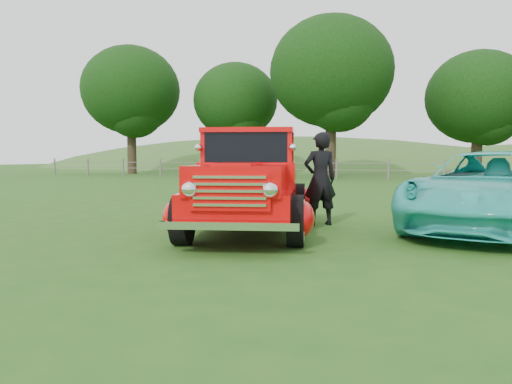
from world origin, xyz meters
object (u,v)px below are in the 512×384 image
(tree_near_east, at_px, (478,97))
(man, at_px, (320,179))
(tree_mid_west, at_px, (236,101))
(tree_near_west, at_px, (331,72))
(red_pickup, at_px, (250,186))
(teal_sedan, at_px, (493,191))
(tree_far_west, at_px, (131,90))

(tree_near_east, bearing_deg, man, -99.02)
(tree_mid_west, height_order, tree_near_east, tree_mid_west)
(tree_near_west, height_order, tree_near_east, tree_near_west)
(man, bearing_deg, red_pickup, 15.71)
(tree_near_west, relative_size, red_pickup, 1.98)
(teal_sedan, bearing_deg, tree_near_west, 122.81)
(tree_near_west, bearing_deg, man, -78.47)
(tree_far_west, bearing_deg, red_pickup, -51.97)
(tree_near_west, bearing_deg, tree_far_west, 176.42)
(red_pickup, xyz_separation_m, man, (0.98, 1.16, 0.09))
(tree_near_west, distance_m, red_pickup, 25.23)
(red_pickup, height_order, teal_sedan, red_pickup)
(tree_far_west, relative_size, man, 5.61)
(tree_mid_west, xyz_separation_m, red_pickup, (11.72, -27.22, -4.75))
(tree_far_west, xyz_separation_m, teal_sedan, (23.71, -23.78, -5.78))
(tree_near_east, height_order, red_pickup, tree_near_east)
(tree_mid_west, xyz_separation_m, man, (12.70, -26.05, -4.67))
(tree_far_west, height_order, tree_near_east, tree_far_west)
(tree_mid_west, xyz_separation_m, tree_near_west, (8.00, -3.00, 1.25))
(tree_near_west, xyz_separation_m, teal_sedan, (7.71, -22.78, -6.10))
(red_pickup, bearing_deg, teal_sedan, 5.17)
(tree_near_west, height_order, teal_sedan, tree_near_west)
(red_pickup, bearing_deg, tree_near_west, 84.08)
(red_pickup, relative_size, man, 2.97)
(teal_sedan, bearing_deg, tree_mid_west, 135.47)
(tree_near_west, height_order, man, tree_near_west)
(tree_mid_west, distance_m, man, 29.36)
(tree_far_west, xyz_separation_m, tree_near_east, (25.00, 3.00, -1.24))
(red_pickup, height_order, man, red_pickup)
(man, bearing_deg, tree_far_west, -83.53)
(tree_far_west, xyz_separation_m, man, (20.70, -24.05, -5.60))
(tree_near_west, xyz_separation_m, red_pickup, (3.72, -24.22, -6.00))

